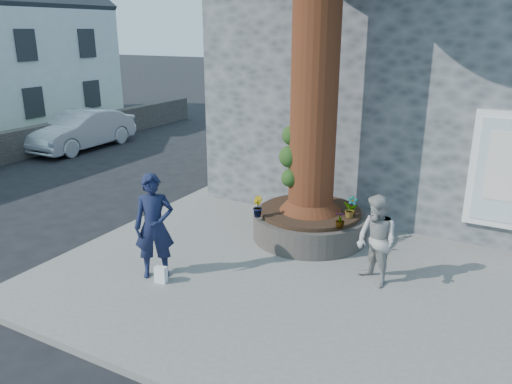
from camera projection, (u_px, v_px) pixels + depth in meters
The scene contains 14 objects.
ground at pixel (225, 273), 9.00m from camera, with size 120.00×120.00×0.00m, color black.
pavement at pixel (323, 266), 9.13m from camera, with size 9.00×8.00×0.12m, color slate.
yellow_line at pixel (133, 225), 11.22m from camera, with size 0.10×30.00×0.01m, color yellow.
stone_shop at pixel (452, 71), 12.88m from camera, with size 10.30×8.30×6.30m.
planter at pixel (310, 224), 10.17m from camera, with size 2.30×2.30×0.60m.
cottage_far at pixel (2, 39), 22.00m from camera, with size 7.30×7.40×8.75m.
man at pixel (154, 226), 8.38m from camera, with size 0.67×0.44×1.83m, color #131934.
woman at pixel (376, 241), 8.17m from camera, with size 0.75×0.58×1.54m, color #9E9B97.
shopping_bag at pixel (161, 275), 8.39m from camera, with size 0.20×0.12×0.28m, color white.
car_silver at pixel (82, 130), 18.15m from camera, with size 1.47×4.22×1.39m, color #B4B6BD.
plant_a at pixel (352, 206), 9.68m from camera, with size 0.21×0.14×0.40m, color gray.
plant_b at pixel (257, 207), 9.65m from camera, with size 0.22×0.22×0.40m, color gray.
plant_c at pixel (340, 220), 9.11m from camera, with size 0.17×0.17×0.31m, color gray.
plant_d at pixel (350, 210), 9.59m from camera, with size 0.28×0.25×0.31m, color gray.
Camera 1 is at (4.37, -6.84, 4.20)m, focal length 35.00 mm.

